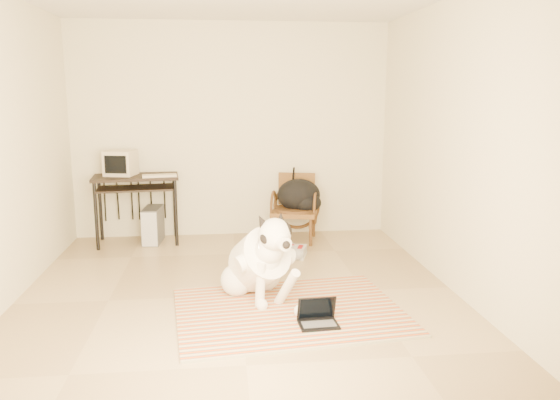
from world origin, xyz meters
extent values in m
plane|color=tan|center=(0.00, 0.00, 0.00)|extent=(4.50, 4.50, 0.00)
plane|color=beige|center=(0.00, 2.25, 1.35)|extent=(4.50, 0.00, 4.50)
plane|color=beige|center=(0.00, -2.25, 1.35)|extent=(4.50, 0.00, 4.50)
plane|color=beige|center=(2.00, 0.00, 1.35)|extent=(0.00, 4.50, 4.50)
cube|color=#D25019|center=(0.47, -1.01, 0.01)|extent=(1.90, 0.49, 0.02)
cube|color=#2F713C|center=(0.44, -0.72, 0.01)|extent=(1.90, 0.49, 0.02)
cube|color=#664387|center=(0.41, -0.44, 0.01)|extent=(1.90, 0.49, 0.02)
cube|color=#DB8D41|center=(0.37, -0.15, 0.01)|extent=(1.90, 0.49, 0.02)
cube|color=#B5AD8A|center=(0.34, 0.13, 0.01)|extent=(1.90, 0.49, 0.02)
sphere|color=white|center=(-0.02, -0.01, 0.15)|extent=(0.30, 0.30, 0.30)
sphere|color=white|center=(0.24, 0.10, 0.15)|extent=(0.30, 0.30, 0.30)
ellipsoid|color=white|center=(0.12, 0.03, 0.18)|extent=(0.37, 0.33, 0.30)
ellipsoid|color=white|center=(0.18, -0.13, 0.38)|extent=(0.60, 0.77, 0.64)
cylinder|color=white|center=(0.18, -0.12, 0.38)|extent=(0.62, 0.70, 0.59)
sphere|color=white|center=(0.25, -0.31, 0.52)|extent=(0.25, 0.25, 0.25)
sphere|color=white|center=(0.29, -0.39, 0.68)|extent=(0.27, 0.27, 0.27)
ellipsoid|color=black|center=(0.33, -0.38, 0.69)|extent=(0.21, 0.24, 0.20)
cylinder|color=white|center=(0.33, -0.50, 0.63)|extent=(0.16, 0.18, 0.11)
sphere|color=black|center=(0.36, -0.58, 0.63)|extent=(0.07, 0.07, 0.07)
cone|color=black|center=(0.18, -0.37, 0.78)|extent=(0.15, 0.15, 0.17)
cone|color=black|center=(0.35, -0.31, 0.78)|extent=(0.14, 0.17, 0.17)
torus|color=white|center=(0.26, -0.32, 0.57)|extent=(0.27, 0.21, 0.22)
cylinder|color=white|center=(0.17, -0.35, 0.22)|extent=(0.12, 0.14, 0.41)
cylinder|color=white|center=(0.39, -0.39, 0.20)|extent=(0.21, 0.37, 0.42)
sphere|color=white|center=(0.18, -0.38, 0.05)|extent=(0.10, 0.10, 0.10)
sphere|color=white|center=(0.48, -0.56, 0.06)|extent=(0.11, 0.11, 0.11)
cone|color=black|center=(0.00, 0.27, 0.06)|extent=(0.32, 0.36, 0.10)
cube|color=black|center=(0.60, -0.78, 0.03)|extent=(0.32, 0.23, 0.02)
cube|color=#4E4E50|center=(0.60, -0.79, 0.04)|extent=(0.27, 0.14, 0.00)
cube|color=black|center=(0.59, -0.70, 0.14)|extent=(0.31, 0.09, 0.20)
cube|color=black|center=(0.59, -0.71, 0.14)|extent=(0.28, 0.07, 0.18)
cube|color=black|center=(-1.18, 1.94, 0.82)|extent=(1.06, 0.66, 0.03)
cube|color=black|center=(-1.18, 1.88, 0.69)|extent=(0.94, 0.54, 0.02)
cylinder|color=black|center=(-1.61, 1.66, 0.40)|extent=(0.04, 0.04, 0.81)
cylinder|color=black|center=(-1.66, 2.13, 0.40)|extent=(0.04, 0.04, 0.81)
cylinder|color=black|center=(-0.70, 1.75, 0.40)|extent=(0.04, 0.04, 0.81)
cylinder|color=black|center=(-0.74, 2.22, 0.40)|extent=(0.04, 0.04, 0.81)
cube|color=beige|center=(-1.35, 2.00, 0.99)|extent=(0.40, 0.38, 0.30)
cube|color=black|center=(-1.39, 1.85, 0.99)|extent=(0.26, 0.07, 0.21)
cube|color=beige|center=(-0.88, 1.82, 0.85)|extent=(0.42, 0.20, 0.03)
cube|color=#4E4E50|center=(-1.00, 1.94, 0.22)|extent=(0.23, 0.48, 0.44)
cube|color=silver|center=(-1.01, 1.71, 0.22)|extent=(0.19, 0.03, 0.42)
cube|color=brown|center=(0.76, 1.83, 0.37)|extent=(0.66, 0.64, 0.06)
cylinder|color=#3A2210|center=(0.76, 1.83, 0.40)|extent=(0.51, 0.51, 0.04)
cube|color=brown|center=(0.82, 2.06, 0.62)|extent=(0.46, 0.15, 0.41)
cylinder|color=#3A2210|center=(0.48, 1.67, 0.17)|extent=(0.04, 0.04, 0.34)
cylinder|color=#3A2210|center=(0.60, 2.10, 0.17)|extent=(0.04, 0.04, 0.34)
cylinder|color=#3A2210|center=(0.92, 1.56, 0.17)|extent=(0.04, 0.04, 0.34)
cylinder|color=#3A2210|center=(1.03, 1.99, 0.17)|extent=(0.04, 0.04, 0.34)
ellipsoid|color=black|center=(0.81, 1.86, 0.58)|extent=(0.54, 0.45, 0.40)
ellipsoid|color=black|center=(0.91, 1.75, 0.50)|extent=(0.34, 0.28, 0.23)
cube|color=silver|center=(0.65, 1.31, 0.01)|extent=(0.23, 0.31, 0.03)
cube|color=gray|center=(0.65, 1.31, 0.05)|extent=(0.22, 0.30, 0.09)
cube|color=maroon|center=(0.65, 1.31, 0.09)|extent=(0.11, 0.15, 0.02)
cube|color=silver|center=(0.73, 1.14, 0.01)|extent=(0.21, 0.33, 0.03)
cube|color=gray|center=(0.73, 1.14, 0.06)|extent=(0.20, 0.32, 0.10)
cube|color=maroon|center=(0.73, 1.14, 0.10)|extent=(0.09, 0.16, 0.02)
camera|label=1|loc=(-0.14, -4.76, 1.83)|focal=35.00mm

